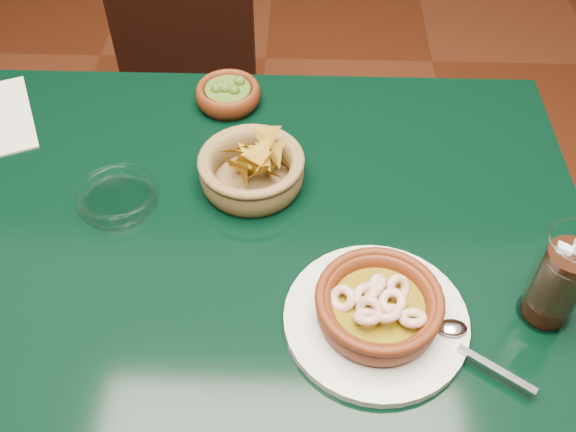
{
  "coord_description": "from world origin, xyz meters",
  "views": [
    {
      "loc": [
        0.16,
        -0.63,
        1.49
      ],
      "look_at": [
        0.14,
        -0.02,
        0.81
      ],
      "focal_mm": 40.0,
      "sensor_mm": 36.0,
      "label": 1
    }
  ],
  "objects_px": {
    "cola_drink": "(561,279)",
    "chip_basket": "(252,170)",
    "shrimp_plate": "(378,310)",
    "dining_table": "(203,270)",
    "dining_chair": "(179,94)"
  },
  "relations": [
    {
      "from": "dining_chair",
      "to": "cola_drink",
      "type": "bearing_deg",
      "value": -51.78
    },
    {
      "from": "dining_table",
      "to": "chip_basket",
      "type": "xyz_separation_m",
      "value": [
        0.08,
        0.1,
        0.13
      ]
    },
    {
      "from": "shrimp_plate",
      "to": "chip_basket",
      "type": "height_order",
      "value": "chip_basket"
    },
    {
      "from": "cola_drink",
      "to": "shrimp_plate",
      "type": "bearing_deg",
      "value": -174.22
    },
    {
      "from": "dining_table",
      "to": "shrimp_plate",
      "type": "height_order",
      "value": "shrimp_plate"
    },
    {
      "from": "dining_table",
      "to": "shrimp_plate",
      "type": "xyz_separation_m",
      "value": [
        0.26,
        -0.16,
        0.13
      ]
    },
    {
      "from": "dining_chair",
      "to": "cola_drink",
      "type": "height_order",
      "value": "cola_drink"
    },
    {
      "from": "chip_basket",
      "to": "cola_drink",
      "type": "relative_size",
      "value": 1.13
    },
    {
      "from": "cola_drink",
      "to": "chip_basket",
      "type": "bearing_deg",
      "value": 150.26
    },
    {
      "from": "dining_chair",
      "to": "chip_basket",
      "type": "height_order",
      "value": "chip_basket"
    },
    {
      "from": "dining_chair",
      "to": "shrimp_plate",
      "type": "xyz_separation_m",
      "value": [
        0.43,
        -0.86,
        0.31
      ]
    },
    {
      "from": "shrimp_plate",
      "to": "dining_table",
      "type": "bearing_deg",
      "value": 149.36
    },
    {
      "from": "shrimp_plate",
      "to": "cola_drink",
      "type": "height_order",
      "value": "cola_drink"
    },
    {
      "from": "dining_table",
      "to": "dining_chair",
      "type": "xyz_separation_m",
      "value": [
        -0.17,
        0.7,
        -0.18
      ]
    },
    {
      "from": "shrimp_plate",
      "to": "chip_basket",
      "type": "distance_m",
      "value": 0.32
    }
  ]
}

